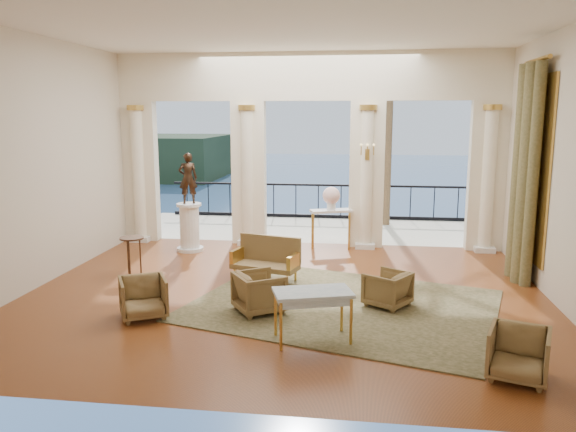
# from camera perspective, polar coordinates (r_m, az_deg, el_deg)

# --- Properties ---
(floor) EXTENTS (9.00, 9.00, 0.00)m
(floor) POSITION_cam_1_polar(r_m,az_deg,el_deg) (9.91, -0.34, -7.92)
(floor) COLOR #45200F
(floor) RESTS_ON ground
(room_walls) EXTENTS (9.00, 9.00, 9.00)m
(room_walls) POSITION_cam_1_polar(r_m,az_deg,el_deg) (8.31, -1.43, 8.78)
(room_walls) COLOR beige
(room_walls) RESTS_ON ground
(arcade) EXTENTS (9.00, 0.56, 4.50)m
(arcade) POSITION_cam_1_polar(r_m,az_deg,el_deg) (13.22, 1.95, 8.07)
(arcade) COLOR #EEE3C3
(arcade) RESTS_ON ground
(terrace) EXTENTS (10.00, 3.60, 0.10)m
(terrace) POSITION_cam_1_polar(r_m,az_deg,el_deg) (15.50, 2.61, -1.42)
(terrace) COLOR beige
(terrace) RESTS_ON ground
(balustrade) EXTENTS (9.00, 0.06, 1.03)m
(balustrade) POSITION_cam_1_polar(r_m,az_deg,el_deg) (16.99, 3.09, 1.18)
(balustrade) COLOR black
(balustrade) RESTS_ON terrace
(palm_tree) EXTENTS (2.00, 2.00, 4.50)m
(palm_tree) POSITION_cam_1_polar(r_m,az_deg,el_deg) (15.97, 10.38, 13.71)
(palm_tree) COLOR #4C3823
(palm_tree) RESTS_ON terrace
(headland) EXTENTS (22.00, 18.00, 6.00)m
(headland) POSITION_cam_1_polar(r_m,az_deg,el_deg) (85.49, -14.01, 5.92)
(headland) COLOR black
(headland) RESTS_ON sea
(sea) EXTENTS (160.00, 160.00, 0.00)m
(sea) POSITION_cam_1_polar(r_m,az_deg,el_deg) (69.93, 6.45, 2.77)
(sea) COLOR navy
(sea) RESTS_ON ground
(curtain) EXTENTS (0.33, 1.40, 4.09)m
(curtain) POSITION_cam_1_polar(r_m,az_deg,el_deg) (11.28, 22.95, 4.00)
(curtain) COLOR #4F4D28
(curtain) RESTS_ON ground
(window_frame) EXTENTS (0.04, 1.60, 3.40)m
(window_frame) POSITION_cam_1_polar(r_m,az_deg,el_deg) (11.32, 23.89, 4.37)
(window_frame) COLOR gold
(window_frame) RESTS_ON room_walls
(wall_sconce) EXTENTS (0.30, 0.11, 0.33)m
(wall_sconce) POSITION_cam_1_polar(r_m,az_deg,el_deg) (12.86, 8.06, 6.32)
(wall_sconce) COLOR gold
(wall_sconce) RESTS_ON arcade
(rug) EXTENTS (5.56, 4.85, 0.02)m
(rug) POSITION_cam_1_polar(r_m,az_deg,el_deg) (9.37, 5.61, -9.00)
(rug) COLOR #31371B
(rug) RESTS_ON ground
(armchair_a) EXTENTS (0.90, 0.88, 0.70)m
(armchair_a) POSITION_cam_1_polar(r_m,az_deg,el_deg) (8.99, -14.49, -7.84)
(armchair_a) COLOR #433618
(armchair_a) RESTS_ON ground
(armchair_b) EXTENTS (0.83, 0.81, 0.69)m
(armchair_b) POSITION_cam_1_polar(r_m,az_deg,el_deg) (7.33, 22.39, -12.61)
(armchair_b) COLOR #433618
(armchair_b) RESTS_ON ground
(armchair_c) EXTENTS (0.84, 0.85, 0.65)m
(armchair_c) POSITION_cam_1_polar(r_m,az_deg,el_deg) (9.34, 10.05, -7.15)
(armchair_c) COLOR #433618
(armchair_c) RESTS_ON ground
(armchair_d) EXTENTS (0.93, 0.94, 0.72)m
(armchair_d) POSITION_cam_1_polar(r_m,az_deg,el_deg) (8.94, -2.92, -7.56)
(armchair_d) COLOR #433618
(armchair_d) RESTS_ON ground
(settee) EXTENTS (1.35, 0.85, 0.83)m
(settee) POSITION_cam_1_polar(r_m,az_deg,el_deg) (10.63, -2.15, -4.35)
(settee) COLOR #433618
(settee) RESTS_ON ground
(game_table) EXTENTS (1.18, 0.86, 0.72)m
(game_table) POSITION_cam_1_polar(r_m,az_deg,el_deg) (7.75, 2.53, -8.13)
(game_table) COLOR #91A8B6
(game_table) RESTS_ON ground
(pedestal) EXTENTS (0.60, 0.60, 1.10)m
(pedestal) POSITION_cam_1_polar(r_m,az_deg,el_deg) (13.03, -9.96, -1.22)
(pedestal) COLOR silver
(pedestal) RESTS_ON ground
(statue) EXTENTS (0.49, 0.40, 1.15)m
(statue) POSITION_cam_1_polar(r_m,az_deg,el_deg) (12.85, -10.12, 3.80)
(statue) COLOR black
(statue) RESTS_ON pedestal
(console_table) EXTENTS (1.03, 0.68, 0.91)m
(console_table) POSITION_cam_1_polar(r_m,az_deg,el_deg) (13.10, 4.40, -0.03)
(console_table) COLOR silver
(console_table) RESTS_ON ground
(urn) EXTENTS (0.40, 0.40, 0.54)m
(urn) POSITION_cam_1_polar(r_m,az_deg,el_deg) (13.03, 4.42, 1.97)
(urn) COLOR white
(urn) RESTS_ON console_table
(side_table) EXTENTS (0.46, 0.46, 0.75)m
(side_table) POSITION_cam_1_polar(r_m,az_deg,el_deg) (11.29, -15.58, -2.63)
(side_table) COLOR black
(side_table) RESTS_ON ground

